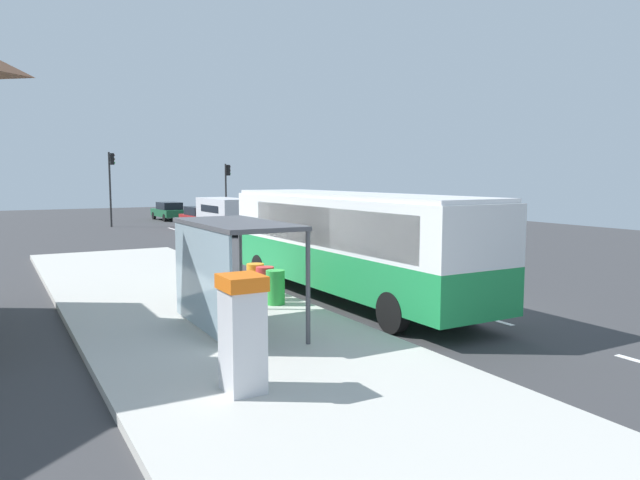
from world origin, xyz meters
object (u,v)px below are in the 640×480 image
Objects in this scene: sedan_near at (169,211)px; sedan_far at (201,217)px; recycling_bin_green at (275,287)px; bus_shelter at (223,248)px; bus at (348,239)px; recycling_bin_red at (265,283)px; ticket_machine at (243,332)px; recycling_bin_orange at (255,280)px; white_van at (224,213)px; traffic_light_near_side at (227,184)px; traffic_light_far_side at (111,178)px.

sedan_far is (-0.01, -8.57, 0.00)m from sedan_near.
recycling_bin_green is 0.24× the size of bus_shelter.
bus is 2.80m from recycling_bin_red.
ticket_machine is 7.30m from recycling_bin_red.
ticket_machine reaches higher than recycling_bin_orange.
recycling_bin_orange is 0.24× the size of bus_shelter.
bus reaches higher than recycling_bin_orange.
sedan_near is 38.29m from bus_shelter.
sedan_far is at bearing 75.60° from recycling_bin_orange.
recycling_bin_green is (-2.49, -0.21, -1.19)m from bus.
bus reaches higher than recycling_bin_green.
ticket_machine is at bearing -119.56° from recycling_bin_green.
sedan_far reaches higher than recycling_bin_green.
recycling_bin_orange is at bearing -104.40° from sedan_far.
recycling_bin_green is 1.00× the size of recycling_bin_red.
bus_shelter is at bearing -106.89° from sedan_far.
bus is at bearing 46.10° from ticket_machine.
white_van is at bearing 70.44° from ticket_machine.
traffic_light_near_side reaches higher than bus_shelter.
white_van is 2.70× the size of ticket_machine.
sedan_near is (4.02, 35.07, -1.05)m from bus.
recycling_bin_red is (3.29, 6.50, -0.52)m from ticket_machine.
bus_shelter reaches higher than recycling_bin_green.
sedan_near is 4.72× the size of recycling_bin_green.
traffic_light_near_side reaches higher than sedan_far.
ticket_machine is 6.68m from recycling_bin_green.
recycling_bin_orange is at bearing 90.00° from recycling_bin_red.
white_van is at bearing -59.84° from traffic_light_far_side.
traffic_light_near_side is at bearing 76.30° from bus.
recycling_bin_orange is at bearing -108.86° from traffic_light_near_side.
traffic_light_far_side is (-1.39, 30.39, 1.75)m from bus.
recycling_bin_red and recycling_bin_orange have the same top height.
bus_shelter is at bearing -103.17° from sedan_near.
sedan_near is at bearing 79.55° from recycling_bin_green.
recycling_bin_green is (-6.50, -26.71, -0.14)m from sedan_far.
white_van reaches higher than recycling_bin_green.
bus_shelter reaches higher than recycling_bin_red.
recycling_bin_orange is at bearing 90.00° from recycling_bin_green.
traffic_light_far_side is (1.09, 29.20, 2.94)m from recycling_bin_orange.
bus is 21.63m from white_van.
white_van is 10.80m from traffic_light_far_side.
recycling_bin_green is at bearing -92.05° from traffic_light_far_side.
traffic_light_near_side is at bearing 71.56° from recycling_bin_red.
traffic_light_far_side reaches higher than sedan_near.
sedan_near is 1.12× the size of bus_shelter.
bus is 2.47× the size of sedan_far.
ticket_machine is at bearing -106.75° from sedan_far.
sedan_near is at bearing 40.86° from traffic_light_far_side.
bus is 2.46× the size of sedan_near.
sedan_near is 0.96× the size of traffic_light_near_side.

